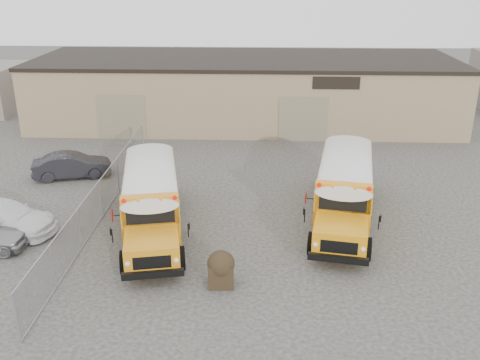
{
  "coord_description": "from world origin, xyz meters",
  "views": [
    {
      "loc": [
        1.3,
        -19.08,
        10.73
      ],
      "look_at": [
        0.33,
        3.81,
        1.6
      ],
      "focal_mm": 40.0,
      "sensor_mm": 36.0,
      "label": 1
    }
  ],
  "objects_px": {
    "tarp_bundle": "(221,268)",
    "school_bus_right": "(348,146)",
    "car_white": "(4,217)",
    "school_bus_left": "(151,154)",
    "car_dark": "(72,165)"
  },
  "relations": [
    {
      "from": "tarp_bundle",
      "to": "school_bus_right",
      "type": "bearing_deg",
      "value": 62.07
    },
    {
      "from": "tarp_bundle",
      "to": "car_dark",
      "type": "height_order",
      "value": "tarp_bundle"
    },
    {
      "from": "school_bus_left",
      "to": "school_bus_right",
      "type": "xyz_separation_m",
      "value": [
        10.63,
        1.63,
        0.04
      ]
    },
    {
      "from": "school_bus_left",
      "to": "school_bus_right",
      "type": "distance_m",
      "value": 10.76
    },
    {
      "from": "school_bus_right",
      "to": "tarp_bundle",
      "type": "height_order",
      "value": "school_bus_right"
    },
    {
      "from": "school_bus_right",
      "to": "tarp_bundle",
      "type": "distance_m",
      "value": 13.18
    },
    {
      "from": "car_dark",
      "to": "school_bus_right",
      "type": "bearing_deg",
      "value": -101.28
    },
    {
      "from": "tarp_bundle",
      "to": "car_white",
      "type": "relative_size",
      "value": 0.29
    },
    {
      "from": "school_bus_right",
      "to": "car_white",
      "type": "height_order",
      "value": "school_bus_right"
    },
    {
      "from": "tarp_bundle",
      "to": "car_white",
      "type": "height_order",
      "value": "car_white"
    },
    {
      "from": "school_bus_left",
      "to": "car_dark",
      "type": "distance_m",
      "value": 4.57
    },
    {
      "from": "school_bus_right",
      "to": "car_dark",
      "type": "distance_m",
      "value": 15.18
    },
    {
      "from": "tarp_bundle",
      "to": "car_dark",
      "type": "relative_size",
      "value": 0.33
    },
    {
      "from": "school_bus_right",
      "to": "tarp_bundle",
      "type": "relative_size",
      "value": 7.08
    },
    {
      "from": "school_bus_left",
      "to": "car_white",
      "type": "height_order",
      "value": "school_bus_left"
    }
  ]
}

